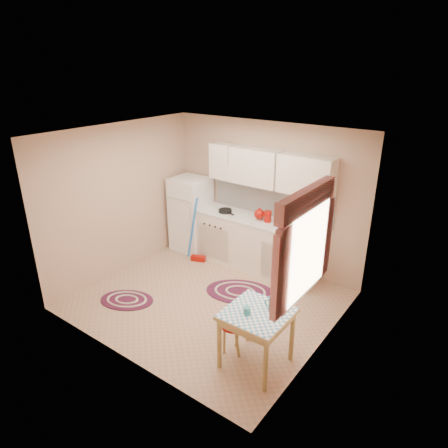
# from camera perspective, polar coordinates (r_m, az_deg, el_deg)

# --- Properties ---
(room_shell) EXTENTS (3.64, 3.60, 2.52)m
(room_shell) POSITION_cam_1_polar(r_m,az_deg,el_deg) (5.58, 0.26, 3.66)
(room_shell) COLOR tan
(room_shell) RESTS_ON ground
(fridge) EXTENTS (0.65, 0.60, 1.40)m
(fridge) POSITION_cam_1_polar(r_m,az_deg,el_deg) (7.54, -4.73, 1.39)
(fridge) COLOR white
(fridge) RESTS_ON ground
(broom) EXTENTS (0.30, 0.21, 1.20)m
(broom) POSITION_cam_1_polar(r_m,az_deg,el_deg) (7.06, -3.81, -0.95)
(broom) COLOR blue
(broom) RESTS_ON ground
(base_cabinets) EXTENTS (2.25, 0.60, 0.88)m
(base_cabinets) POSITION_cam_1_polar(r_m,az_deg,el_deg) (6.94, 4.04, -2.83)
(base_cabinets) COLOR white
(base_cabinets) RESTS_ON ground
(countertop) EXTENTS (2.27, 0.62, 0.04)m
(countertop) POSITION_cam_1_polar(r_m,az_deg,el_deg) (6.76, 4.15, 0.70)
(countertop) COLOR silver
(countertop) RESTS_ON base_cabinets
(frying_pan) EXTENTS (0.30, 0.30, 0.05)m
(frying_pan) POSITION_cam_1_polar(r_m,az_deg,el_deg) (6.99, 0.16, 1.90)
(frying_pan) COLOR black
(frying_pan) RESTS_ON countertop
(red_kettle) EXTENTS (0.24, 0.23, 0.19)m
(red_kettle) POSITION_cam_1_polar(r_m,az_deg,el_deg) (6.65, 5.07, 1.41)
(red_kettle) COLOR #980D05
(red_kettle) RESTS_ON countertop
(red_canister) EXTENTS (0.13, 0.13, 0.16)m
(red_canister) POSITION_cam_1_polar(r_m,az_deg,el_deg) (6.58, 6.28, 0.97)
(red_canister) COLOR #980D05
(red_canister) RESTS_ON countertop
(table) EXTENTS (0.72, 0.72, 0.72)m
(table) POSITION_cam_1_polar(r_m,az_deg,el_deg) (4.88, 4.61, -15.99)
(table) COLOR tan
(table) RESTS_ON ground
(stool) EXTENTS (0.31, 0.31, 0.42)m
(stool) POSITION_cam_1_polar(r_m,az_deg,el_deg) (5.12, 1.30, -15.97)
(stool) COLOR #980D05
(stool) RESTS_ON ground
(coffee_pot) EXTENTS (0.14, 0.12, 0.25)m
(coffee_pot) POSITION_cam_1_polar(r_m,az_deg,el_deg) (4.63, 6.99, -11.07)
(coffee_pot) COLOR teal
(coffee_pot) RESTS_ON table
(mug) EXTENTS (0.10, 0.10, 0.10)m
(mug) POSITION_cam_1_polar(r_m,az_deg,el_deg) (4.60, 3.32, -12.30)
(mug) COLOR teal
(mug) RESTS_ON table
(rug_center) EXTENTS (1.28, 1.10, 0.02)m
(rug_center) POSITION_cam_1_polar(r_m,az_deg,el_deg) (6.38, 2.30, -9.63)
(rug_center) COLOR maroon
(rug_center) RESTS_ON ground
(rug_left) EXTENTS (0.98, 0.84, 0.02)m
(rug_left) POSITION_cam_1_polar(r_m,az_deg,el_deg) (6.35, -13.71, -10.51)
(rug_left) COLOR maroon
(rug_left) RESTS_ON ground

